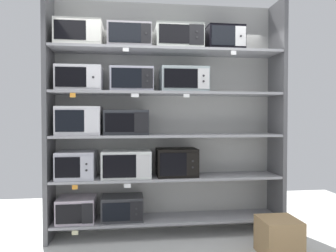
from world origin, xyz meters
TOP-DOWN VIEW (x-y plane):
  - back_panel at (0.00, 0.24)m, footprint 2.91×0.04m
  - upright_left at (-1.38, 0.00)m, footprint 0.05×0.44m
  - upright_right at (1.38, 0.00)m, footprint 0.05×0.44m
  - shelf_0 at (0.00, 0.00)m, footprint 2.71×0.44m
  - microwave_0 at (-1.08, -0.00)m, footprint 0.43×0.39m
  - microwave_1 at (-0.55, -0.00)m, footprint 0.49×0.36m
  - price_tag_0 at (-1.06, -0.22)m, footprint 0.07×0.00m
  - shelf_1 at (0.00, 0.00)m, footprint 2.71×0.44m
  - microwave_2 at (-1.08, -0.00)m, footprint 0.43×0.43m
  - microwave_3 at (-0.50, -0.00)m, footprint 0.57×0.40m
  - microwave_4 at (0.11, -0.00)m, footprint 0.48×0.37m
  - price_tag_1 at (-1.06, -0.22)m, footprint 0.06×0.00m
  - price_tag_2 at (-0.49, -0.22)m, footprint 0.08×0.00m
  - shelf_2 at (0.00, 0.00)m, footprint 2.71×0.44m
  - microwave_5 at (-1.04, -0.00)m, footprint 0.50×0.38m
  - microwave_6 at (-0.50, -0.00)m, footprint 0.52×0.36m
  - shelf_3 at (0.00, 0.00)m, footprint 2.71×0.44m
  - microwave_7 at (-1.03, -0.00)m, footprint 0.52×0.35m
  - microwave_8 at (-0.43, -0.00)m, footprint 0.50×0.40m
  - microwave_9 at (0.19, -0.00)m, footprint 0.56×0.39m
  - price_tag_3 at (-1.08, -0.22)m, footprint 0.06×0.00m
  - price_tag_4 at (-0.40, -0.22)m, footprint 0.09×0.00m
  - price_tag_5 at (0.18, -0.22)m, footprint 0.07×0.00m
  - shelf_4 at (0.00, 0.00)m, footprint 2.71×0.44m
  - microwave_10 at (-1.03, -0.00)m, footprint 0.52×0.42m
  - microwave_11 at (-0.46, -0.00)m, footprint 0.50×0.42m
  - microwave_12 at (0.13, -0.00)m, footprint 0.56×0.38m
  - microwave_13 at (0.69, -0.00)m, footprint 0.44×0.38m
  - price_tag_6 at (-0.50, -0.22)m, footprint 0.07×0.00m
  - price_tag_7 at (0.74, -0.22)m, footprint 0.06×0.00m
  - shipping_carton at (1.06, -0.73)m, footprint 0.39×0.39m

SIDE VIEW (x-z plane):
  - price_tag_0 at x=-1.06m, z-range 0.12..0.17m
  - shipping_carton at x=1.06m, z-range 0.00..0.38m
  - shelf_0 at x=0.00m, z-range 0.17..0.20m
  - microwave_1 at x=-0.55m, z-range 0.20..0.48m
  - microwave_0 at x=-1.08m, z-range 0.20..0.49m
  - price_tag_1 at x=-1.06m, z-range 0.63..0.67m
  - price_tag_2 at x=-0.49m, z-range 0.63..0.67m
  - shelf_1 at x=0.00m, z-range 0.68..0.71m
  - microwave_3 at x=-0.50m, z-range 0.71..1.03m
  - microwave_2 at x=-1.08m, z-range 0.71..1.03m
  - microwave_4 at x=0.11m, z-range 0.71..1.04m
  - shelf_2 at x=0.00m, z-range 1.19..1.22m
  - microwave_6 at x=-0.50m, z-range 1.22..1.51m
  - microwave_5 at x=-1.04m, z-range 1.22..1.55m
  - back_panel at x=0.00m, z-range 0.00..2.85m
  - upright_left at x=-1.38m, z-range 0.00..2.85m
  - upright_right at x=1.38m, z-range 0.00..2.85m
  - price_tag_3 at x=-1.08m, z-range 1.64..1.69m
  - price_tag_4 at x=-0.40m, z-range 1.64..1.69m
  - price_tag_5 at x=0.18m, z-range 1.65..1.69m
  - shelf_3 at x=0.00m, z-range 1.69..1.72m
  - microwave_8 at x=-0.43m, z-range 1.72..2.00m
  - microwave_7 at x=-1.03m, z-range 1.72..2.01m
  - microwave_9 at x=0.19m, z-range 1.72..2.02m
  - price_tag_7 at x=0.74m, z-range 2.15..2.19m
  - price_tag_6 at x=-0.50m, z-range 2.15..2.19m
  - shelf_4 at x=0.00m, z-range 2.20..2.23m
  - microwave_11 at x=-0.46m, z-range 2.23..2.50m
  - microwave_13 at x=0.69m, z-range 2.23..2.52m
  - microwave_12 at x=0.13m, z-range 2.23..2.52m
  - microwave_10 at x=-1.03m, z-range 2.23..2.52m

